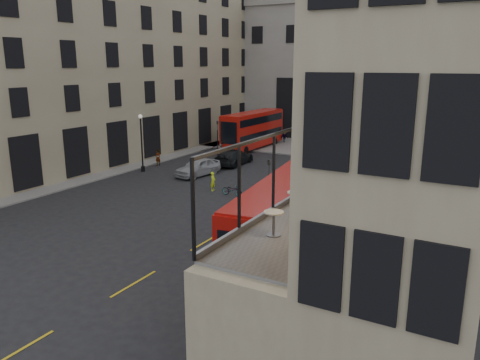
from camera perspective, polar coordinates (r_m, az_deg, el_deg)
The scene contains 31 objects.
ground at distance 21.41m, azimuth -8.71°, elevation -13.59°, with size 140.00×140.00×0.00m, color black.
host_building_main at distance 15.04m, azimuth 21.60°, elevation 5.09°, with size 7.26×11.40×15.10m.
host_frontage at distance 17.49m, azimuth 8.43°, elevation -11.96°, with size 3.00×11.00×4.50m, color tan.
cafe_floor at distance 16.61m, azimuth 8.72°, elevation -4.81°, with size 3.00×10.00×0.10m, color slate.
building_left at distance 52.20m, azimuth -19.46°, elevation 14.95°, with size 14.60×50.60×22.00m.
gateway at distance 65.00m, azimuth 14.72°, elevation 13.19°, with size 35.00×10.60×18.00m.
pavement_far at distance 56.59m, azimuth 10.52°, elevation 3.84°, with size 40.00×12.00×0.12m, color slate.
pavement_left at distance 44.33m, azimuth -21.73°, elevation 0.26°, with size 8.00×48.00×0.12m, color slate.
traffic_light_near at distance 30.65m, azimuth 3.51°, elevation -0.03°, with size 0.16×0.20×3.80m.
traffic_light_far at distance 51.09m, azimuth -2.76°, elevation 5.67°, with size 0.16×0.20×3.80m.
street_lamp_a at distance 44.36m, azimuth -11.88°, elevation 4.05°, with size 0.36×0.36×5.33m.
street_lamp_b at distance 52.50m, azimuth 9.18°, elevation 5.69°, with size 0.36×0.36×5.33m.
bus_near at distance 22.50m, azimuth 5.73°, elevation -5.04°, with size 4.09×11.56×4.52m.
bus_far at distance 55.19m, azimuth 1.61°, elevation 6.32°, with size 2.67×10.93×4.35m.
car_a at distance 42.21m, azimuth -5.15°, elevation 1.59°, with size 1.89×4.69×1.60m, color #9DA0A5.
car_b at distance 41.79m, azimuth 7.95°, elevation 1.22°, with size 1.44×4.14×1.36m, color #B80B14.
car_c at distance 46.66m, azimuth -0.75°, elevation 2.83°, with size 2.19×5.39×1.56m, color black.
bicycle at distance 35.75m, azimuth -0.97°, elevation -1.23°, with size 0.60×1.71×0.90m, color gray.
cyclist at distance 37.15m, azimuth -3.31°, elevation -0.16°, with size 0.55×0.36×1.52m, color #D0F519.
pedestrian_a at distance 51.25m, azimuth -2.14°, elevation 3.96°, with size 0.86×0.67×1.78m, color gray.
pedestrian_b at distance 59.57m, azimuth 5.46°, elevation 5.30°, with size 1.11×0.64×1.71m, color gray.
pedestrian_c at distance 56.54m, azimuth 18.00°, elevation 4.20°, with size 1.01×0.42×1.72m, color gray.
pedestrian_d at distance 52.88m, azimuth 19.06°, elevation 3.60°, with size 0.95×0.62×1.94m, color gray.
pedestrian_e at distance 46.86m, azimuth -9.99°, elevation 2.70°, with size 0.59×0.39×1.63m, color gray.
cafe_table_near at distance 14.71m, azimuth 4.12°, elevation -4.84°, with size 0.63×0.63×0.79m.
cafe_table_mid at distance 17.16m, azimuth 6.72°, elevation -2.26°, with size 0.58×0.58×0.73m.
cafe_table_far at distance 18.67m, azimuth 9.41°, elevation -0.87°, with size 0.63×0.63×0.79m.
cafe_chair_a at distance 13.37m, azimuth 7.43°, elevation -8.01°, with size 0.53×0.53×0.91m.
cafe_chair_b at distance 16.59m, azimuth 13.08°, elevation -3.96°, with size 0.48×0.48×0.82m.
cafe_chair_c at distance 16.22m, azimuth 11.60°, elevation -4.17°, with size 0.50×0.50×0.93m.
cafe_chair_d at distance 18.45m, azimuth 14.54°, elevation -2.21°, with size 0.45×0.45×0.82m.
Camera 1 is at (11.95, -14.76, 9.88)m, focal length 35.00 mm.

